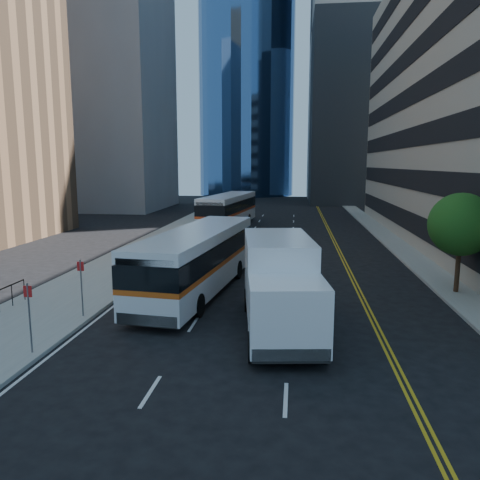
# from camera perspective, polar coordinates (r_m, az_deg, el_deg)

# --- Properties ---
(ground) EXTENTS (160.00, 160.00, 0.00)m
(ground) POSITION_cam_1_polar(r_m,az_deg,el_deg) (17.87, 4.23, -12.69)
(ground) COLOR black
(ground) RESTS_ON ground
(sidewalk_west) EXTENTS (5.00, 90.00, 0.15)m
(sidewalk_west) POSITION_cam_1_polar(r_m,az_deg,el_deg) (43.53, -8.18, 0.48)
(sidewalk_west) COLOR gray
(sidewalk_west) RESTS_ON ground
(sidewalk_east) EXTENTS (2.00, 90.00, 0.15)m
(sidewalk_east) POSITION_cam_1_polar(r_m,az_deg,el_deg) (42.89, 17.88, -0.01)
(sidewalk_east) COLOR gray
(sidewalk_east) RESTS_ON ground
(office_tower_north) EXTENTS (30.00, 28.00, 60.00)m
(office_tower_north) POSITION_cam_1_polar(r_m,az_deg,el_deg) (93.20, 18.85, 23.32)
(office_tower_north) COLOR gray
(office_tower_north) RESTS_ON ground
(midrise_west) EXTENTS (18.00, 18.00, 35.00)m
(midrise_west) POSITION_cam_1_polar(r_m,az_deg,el_deg) (75.09, -16.52, 17.22)
(midrise_west) COLOR gray
(midrise_west) RESTS_ON ground
(street_tree) EXTENTS (3.20, 3.20, 5.10)m
(street_tree) POSITION_cam_1_polar(r_m,az_deg,el_deg) (26.11, 25.33, 1.71)
(street_tree) COLOR #332114
(street_tree) RESTS_ON sidewalk_east
(bus_front) EXTENTS (4.29, 13.07, 3.31)m
(bus_front) POSITION_cam_1_polar(r_m,az_deg,el_deg) (24.39, -5.13, -2.27)
(bus_front) COLOR silver
(bus_front) RESTS_ON ground
(bus_rear) EXTENTS (4.54, 13.65, 3.45)m
(bus_rear) POSITION_cam_1_polar(r_m,az_deg,el_deg) (49.37, -1.41, 3.72)
(bus_rear) COLOR white
(bus_rear) RESTS_ON ground
(box_truck) EXTENTS (3.62, 7.98, 3.69)m
(box_truck) POSITION_cam_1_polar(r_m,az_deg,el_deg) (18.76, 4.89, -5.37)
(box_truck) COLOR white
(box_truck) RESTS_ON ground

